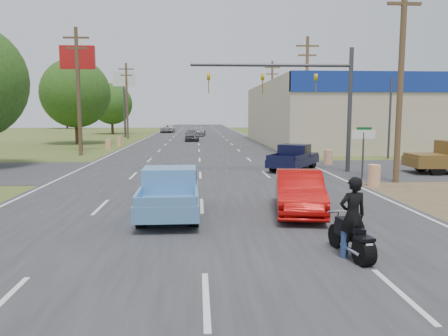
{
  "coord_description": "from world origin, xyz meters",
  "views": [
    {
      "loc": [
        -0.13,
        -7.47,
        3.32
      ],
      "look_at": [
        0.85,
        8.75,
        1.3
      ],
      "focal_mm": 35.0,
      "sensor_mm": 36.0,
      "label": 1
    }
  ],
  "objects": [
    {
      "name": "ground",
      "position": [
        0.0,
        0.0,
        0.0
      ],
      "size": [
        200.0,
        200.0,
        0.0
      ],
      "primitive_type": "plane",
      "color": "#455321",
      "rests_on": "ground"
    },
    {
      "name": "cross_road",
      "position": [
        0.0,
        18.0,
        0.01
      ],
      "size": [
        120.0,
        10.0,
        0.02
      ],
      "primitive_type": "cube",
      "color": "#2D2D30",
      "rests_on": "ground"
    },
    {
      "name": "distant_car_grey",
      "position": [
        -0.82,
        46.18,
        0.73
      ],
      "size": [
        1.79,
        4.31,
        1.46
      ],
      "primitive_type": "imported",
      "rotation": [
        0.0,
        0.0,
        0.02
      ],
      "color": "#505055",
      "rests_on": "ground"
    },
    {
      "name": "barrel_2",
      "position": [
        -8.5,
        34.0,
        0.5
      ],
      "size": [
        0.56,
        0.56,
        1.0
      ],
      "primitive_type": "cylinder",
      "color": "orange",
      "rests_on": "ground"
    },
    {
      "name": "utility_pole_6",
      "position": [
        -9.5,
        52.0,
        5.32
      ],
      "size": [
        2.0,
        0.28,
        10.0
      ],
      "color": "#4C3823",
      "rests_on": "ground"
    },
    {
      "name": "pole_sign_left_far",
      "position": [
        -10.5,
        56.0,
        7.17
      ],
      "size": [
        3.0,
        0.35,
        9.2
      ],
      "color": "#3F3F44",
      "rests_on": "ground"
    },
    {
      "name": "barrel_1",
      "position": [
        8.4,
        20.5,
        0.5
      ],
      "size": [
        0.56,
        0.56,
        1.0
      ],
      "primitive_type": "cylinder",
      "color": "orange",
      "rests_on": "ground"
    },
    {
      "name": "tree_1",
      "position": [
        -13.5,
        42.0,
        5.57
      ],
      "size": [
        7.56,
        7.56,
        9.36
      ],
      "color": "#422D19",
      "rests_on": "ground"
    },
    {
      "name": "distant_car_silver",
      "position": [
        -0.08,
        58.55,
        0.79
      ],
      "size": [
        2.64,
        5.61,
        1.58
      ],
      "primitive_type": "imported",
      "rotation": [
        0.0,
        0.0,
        -0.08
      ],
      "color": "#A4A5A9",
      "rests_on": "ground"
    },
    {
      "name": "barrel_3",
      "position": [
        -8.2,
        38.0,
        0.5
      ],
      "size": [
        0.56,
        0.56,
        1.0
      ],
      "primitive_type": "cylinder",
      "color": "orange",
      "rests_on": "ground"
    },
    {
      "name": "lane_sign",
      "position": [
        8.2,
        14.0,
        1.9
      ],
      "size": [
        1.2,
        0.08,
        2.52
      ],
      "color": "#3F3F44",
      "rests_on": "ground"
    },
    {
      "name": "blue_pickup",
      "position": [
        -1.05,
        6.69,
        0.8
      ],
      "size": [
        1.91,
        4.81,
        1.59
      ],
      "rotation": [
        0.0,
        0.0,
        0.01
      ],
      "color": "black",
      "rests_on": "ground"
    },
    {
      "name": "red_convertible",
      "position": [
        3.25,
        6.72,
        0.71
      ],
      "size": [
        2.15,
        4.47,
        1.41
      ],
      "primitive_type": "imported",
      "rotation": [
        0.0,
        0.0,
        -0.16
      ],
      "color": "#AC0A07",
      "rests_on": "ground"
    },
    {
      "name": "utility_pole_5",
      "position": [
        -9.5,
        28.0,
        5.32
      ],
      "size": [
        2.0,
        0.28,
        10.0
      ],
      "color": "#4C3823",
      "rests_on": "ground"
    },
    {
      "name": "motorcycle",
      "position": [
        3.42,
        2.09,
        0.43
      ],
      "size": [
        0.69,
        1.93,
        0.98
      ],
      "rotation": [
        0.0,
        0.0,
        0.17
      ],
      "color": "black",
      "rests_on": "ground"
    },
    {
      "name": "pole_sign_left_near",
      "position": [
        -10.5,
        32.0,
        7.17
      ],
      "size": [
        3.0,
        0.35,
        9.2
      ],
      "color": "#3F3F44",
      "rests_on": "ground"
    },
    {
      "name": "tree_2",
      "position": [
        -14.2,
        66.0,
        4.95
      ],
      "size": [
        6.72,
        6.72,
        8.32
      ],
      "color": "#422D19",
      "rests_on": "ground"
    },
    {
      "name": "barrel_0",
      "position": [
        8.0,
        12.0,
        0.5
      ],
      "size": [
        0.56,
        0.56,
        1.0
      ],
      "primitive_type": "cylinder",
      "color": "orange",
      "rests_on": "ground"
    },
    {
      "name": "street_name_sign",
      "position": [
        8.8,
        15.5,
        1.61
      ],
      "size": [
        0.8,
        0.08,
        2.61
      ],
      "color": "#3F3F44",
      "rests_on": "ground"
    },
    {
      "name": "tree_5",
      "position": [
        30.0,
        95.0,
        5.88
      ],
      "size": [
        7.98,
        7.98,
        9.88
      ],
      "color": "#422D19",
      "rests_on": "ground"
    },
    {
      "name": "navy_pickup",
      "position": [
        5.61,
        18.03,
        0.77
      ],
      "size": [
        3.91,
        4.84,
        1.52
      ],
      "rotation": [
        0.0,
        0.0,
        -0.55
      ],
      "color": "black",
      "rests_on": "ground"
    },
    {
      "name": "main_road",
      "position": [
        0.0,
        40.0,
        0.01
      ],
      "size": [
        15.0,
        180.0,
        0.02
      ],
      "primitive_type": "cube",
      "color": "#2D2D30",
      "rests_on": "ground"
    },
    {
      "name": "rider",
      "position": [
        3.41,
        2.12,
        0.9
      ],
      "size": [
        0.72,
        0.54,
        1.8
      ],
      "primitive_type": "imported",
      "rotation": [
        0.0,
        0.0,
        3.31
      ],
      "color": "black",
      "rests_on": "ground"
    },
    {
      "name": "utility_pole_3",
      "position": [
        9.5,
        49.0,
        5.32
      ],
      "size": [
        2.0,
        0.28,
        10.0
      ],
      "color": "#4C3823",
      "rests_on": "ground"
    },
    {
      "name": "signal_mast",
      "position": [
        5.82,
        17.0,
        4.8
      ],
      "size": [
        9.12,
        0.4,
        7.0
      ],
      "color": "#3F3F44",
      "rests_on": "ground"
    },
    {
      "name": "utility_pole_1",
      "position": [
        9.5,
        13.0,
        5.32
      ],
      "size": [
        2.0,
        0.28,
        10.0
      ],
      "color": "#4C3823",
      "rests_on": "ground"
    },
    {
      "name": "distant_car_white",
      "position": [
        -5.41,
        70.9,
        0.71
      ],
      "size": [
        2.55,
        5.22,
        1.43
      ],
      "primitive_type": "imported",
      "rotation": [
        0.0,
        0.0,
        3.11
      ],
      "color": "beige",
      "rests_on": "ground"
    },
    {
      "name": "tree_6",
      "position": [
        -30.0,
        95.0,
        6.51
      ],
      "size": [
        8.82,
        8.82,
        10.92
      ],
      "color": "#422D19",
      "rests_on": "ground"
    },
    {
      "name": "utility_pole_2",
      "position": [
        9.5,
        31.0,
        5.32
      ],
      "size": [
        2.0,
        0.28,
        10.0
      ],
      "color": "#4C3823",
      "rests_on": "ground"
    }
  ]
}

